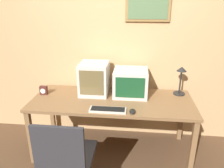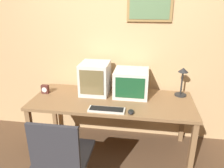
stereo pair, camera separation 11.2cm
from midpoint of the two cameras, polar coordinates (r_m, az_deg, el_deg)
The scene contains 9 objects.
wall_back at distance 2.96m, azimuth 2.62°, elevation 9.98°, with size 8.00×0.08×2.60m.
desk at distance 2.71m, azimuth 1.19°, elevation -5.35°, with size 1.96×0.79×0.74m.
monitor_left at distance 2.80m, azimuth -3.30°, elevation 1.54°, with size 0.36×0.38×0.40m.
monitor_right at distance 2.76m, azimuth 6.16°, elevation 0.32°, with size 0.42×0.40×0.33m.
keyboard_main at distance 2.41m, azimuth -0.09°, elevation -6.74°, with size 0.40×0.13×0.03m.
mouse_near_keyboard at distance 2.37m, azimuth 6.34°, elevation -7.24°, with size 0.07×0.11×0.03m.
desk_clock at distance 2.95m, azimuth -16.03°, elevation -1.30°, with size 0.09×0.06×0.11m.
desk_lamp at distance 2.85m, azimuth 18.99°, elevation 1.51°, with size 0.15×0.15×0.37m.
office_chair at distance 2.26m, azimuth -11.06°, elevation -19.86°, with size 0.51×0.51×0.93m.
Camera 2 is at (0.37, -1.63, 1.87)m, focal length 35.00 mm.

